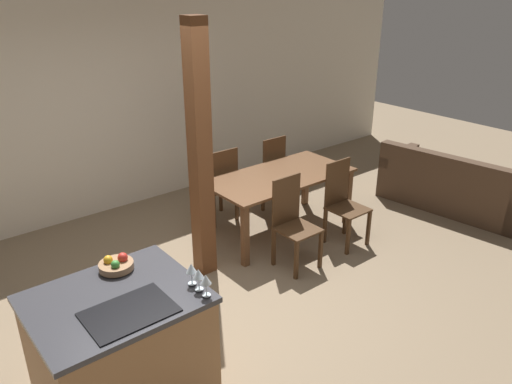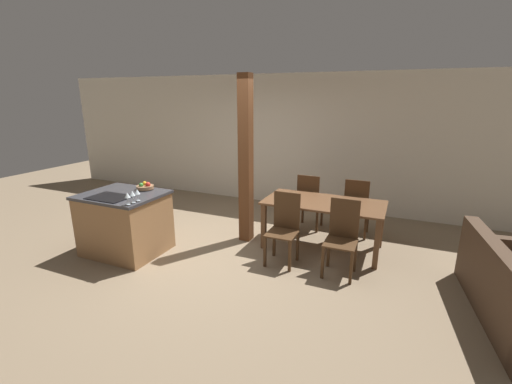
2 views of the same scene
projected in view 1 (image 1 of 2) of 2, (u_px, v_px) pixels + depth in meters
ground_plane at (221, 305)px, 4.77m from camera, size 16.00×16.00×0.00m
wall_back at (90, 112)px, 6.19m from camera, size 11.20×0.08×2.70m
kitchen_island at (122, 350)px, 3.53m from camera, size 1.13×0.93×0.92m
fruit_bowl at (116, 264)px, 3.65m from camera, size 0.25×0.25×0.11m
wine_glass_near at (206, 280)px, 3.31m from camera, size 0.07×0.07×0.16m
wine_glass_middle at (198, 274)px, 3.37m from camera, size 0.07×0.07×0.16m
wine_glass_far at (191, 269)px, 3.44m from camera, size 0.07×0.07×0.16m
dining_table at (279, 183)px, 5.93m from camera, size 1.76×0.88×0.74m
dining_chair_near_left at (293, 221)px, 5.28m from camera, size 0.40×0.40×0.99m
dining_chair_near_right at (343, 202)px, 5.74m from camera, size 0.40×0.40×0.99m
dining_chair_far_left at (220, 184)px, 6.22m from camera, size 0.40×0.40×0.99m
dining_chair_far_right at (269, 170)px, 6.68m from camera, size 0.40×0.40×0.99m
couch at (455, 187)px, 6.74m from camera, size 1.13×1.98×0.80m
timber_post at (200, 155)px, 4.85m from camera, size 0.18×0.18×2.59m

